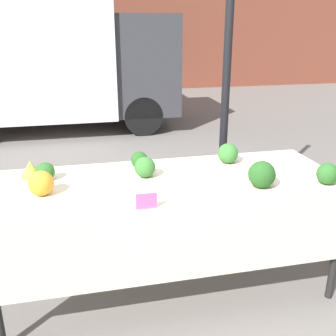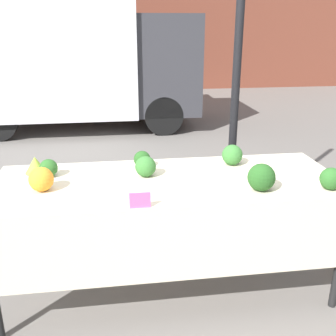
# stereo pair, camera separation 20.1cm
# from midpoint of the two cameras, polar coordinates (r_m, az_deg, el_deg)

# --- Properties ---
(ground_plane) EXTENTS (40.00, 40.00, 0.00)m
(ground_plane) POSITION_cam_midpoint_polar(r_m,az_deg,el_deg) (3.03, -1.98, -16.85)
(ground_plane) COLOR slate
(tent_pole) EXTENTS (0.07, 0.07, 2.77)m
(tent_pole) POSITION_cam_midpoint_polar(r_m,az_deg,el_deg) (3.42, 6.76, 12.62)
(tent_pole) COLOR black
(tent_pole) RESTS_ON ground_plane
(parked_truck) EXTENTS (4.11, 2.11, 2.66)m
(parked_truck) POSITION_cam_midpoint_polar(r_m,az_deg,el_deg) (7.56, -17.82, 15.90)
(parked_truck) COLOR silver
(parked_truck) RESTS_ON ground_plane
(market_table) EXTENTS (2.30, 0.85, 0.85)m
(market_table) POSITION_cam_midpoint_polar(r_m,az_deg,el_deg) (2.59, -1.90, -4.28)
(market_table) COLOR beige
(market_table) RESTS_ON ground_plane
(orange_cauliflower) EXTENTS (0.15, 0.15, 0.15)m
(orange_cauliflower) POSITION_cam_midpoint_polar(r_m,az_deg,el_deg) (2.50, -20.16, -2.13)
(orange_cauliflower) COLOR orange
(orange_cauliflower) RESTS_ON market_table
(romanesco_head) EXTENTS (0.15, 0.15, 0.12)m
(romanesco_head) POSITION_cam_midpoint_polar(r_m,az_deg,el_deg) (2.82, -21.25, -0.12)
(romanesco_head) COLOR #93B238
(romanesco_head) RESTS_ON market_table
(broccoli_head_0) EXTENTS (0.12, 0.12, 0.12)m
(broccoli_head_0) POSITION_cam_midpoint_polar(r_m,az_deg,el_deg) (2.81, -6.23, 1.14)
(broccoli_head_0) COLOR #23511E
(broccoli_head_0) RESTS_ON market_table
(broccoli_head_1) EXTENTS (0.17, 0.17, 0.17)m
(broccoli_head_1) POSITION_cam_midpoint_polar(r_m,az_deg,el_deg) (2.50, 11.24, -0.96)
(broccoli_head_1) COLOR #23511E
(broccoli_head_1) RESTS_ON market_table
(broccoli_head_2) EXTENTS (0.14, 0.14, 0.14)m
(broccoli_head_2) POSITION_cam_midpoint_polar(r_m,az_deg,el_deg) (2.63, -5.56, 0.09)
(broccoli_head_2) COLOR #336B2D
(broccoli_head_2) RESTS_ON market_table
(broccoli_head_3) EXTENTS (0.12, 0.12, 0.12)m
(broccoli_head_3) POSITION_cam_midpoint_polar(r_m,az_deg,el_deg) (2.73, -19.40, -0.52)
(broccoli_head_3) COLOR #285B23
(broccoli_head_3) RESTS_ON market_table
(broccoli_head_4) EXTENTS (0.15, 0.15, 0.15)m
(broccoli_head_4) POSITION_cam_midpoint_polar(r_m,az_deg,el_deg) (2.91, 6.75, 2.10)
(broccoli_head_4) COLOR #336B2D
(broccoli_head_4) RESTS_ON market_table
(broccoli_head_5) EXTENTS (0.14, 0.14, 0.14)m
(broccoli_head_5) POSITION_cam_midpoint_polar(r_m,az_deg,el_deg) (2.67, 20.19, -0.83)
(broccoli_head_5) COLOR #285B23
(broccoli_head_5) RESTS_ON market_table
(price_sign) EXTENTS (0.12, 0.01, 0.09)m
(price_sign) POSITION_cam_midpoint_polar(r_m,az_deg,el_deg) (2.19, -5.78, -4.86)
(price_sign) COLOR #F45B9E
(price_sign) RESTS_ON market_table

